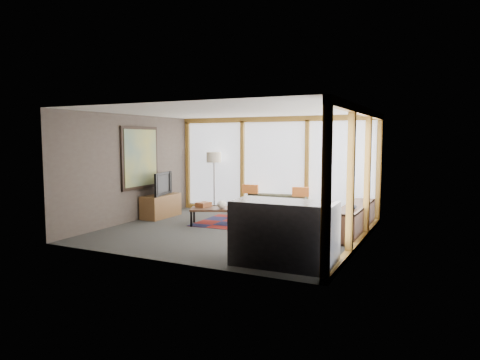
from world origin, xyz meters
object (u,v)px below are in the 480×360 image
at_px(tv_console, 161,206).
at_px(television, 160,184).
at_px(bookshelf, 355,219).
at_px(coffee_table, 216,216).
at_px(floor_lamp, 214,182).
at_px(sofa, 274,207).
at_px(bar_counter, 284,233).

bearing_deg(tv_console, television, -82.14).
relative_size(bookshelf, tv_console, 2.09).
height_order(coffee_table, tv_console, tv_console).
height_order(tv_console, television, television).
bearing_deg(floor_lamp, coffee_table, -59.27).
height_order(sofa, coffee_table, sofa).
height_order(sofa, bookshelf, bookshelf).
xyz_separation_m(floor_lamp, bookshelf, (4.14, -1.23, -0.52)).
height_order(coffee_table, bookshelf, bookshelf).
relative_size(floor_lamp, bookshelf, 0.68).
xyz_separation_m(sofa, bookshelf, (2.20, -0.90, 0.01)).
bearing_deg(sofa, tv_console, -164.86).
distance_m(tv_console, bar_counter, 5.06).
bearing_deg(floor_lamp, tv_console, -117.17).
xyz_separation_m(bookshelf, tv_console, (-4.89, -0.23, -0.01)).
relative_size(bookshelf, television, 2.39).
distance_m(floor_lamp, coffee_table, 2.07).
bearing_deg(bookshelf, coffee_table, -171.52).
height_order(bookshelf, tv_console, bookshelf).
relative_size(sofa, floor_lamp, 1.24).
bearing_deg(television, floor_lamp, -39.33).
bearing_deg(sofa, bookshelf, -30.12).
relative_size(tv_console, bar_counter, 0.71).
bearing_deg(coffee_table, tv_console, 172.46).
bearing_deg(floor_lamp, bookshelf, -16.55).
distance_m(floor_lamp, bookshelf, 4.35).
distance_m(television, bar_counter, 5.04).
distance_m(sofa, television, 2.99).
distance_m(sofa, floor_lamp, 2.03).
relative_size(floor_lamp, bar_counter, 1.01).
bearing_deg(television, bookshelf, -99.80).
height_order(sofa, tv_console, sofa).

